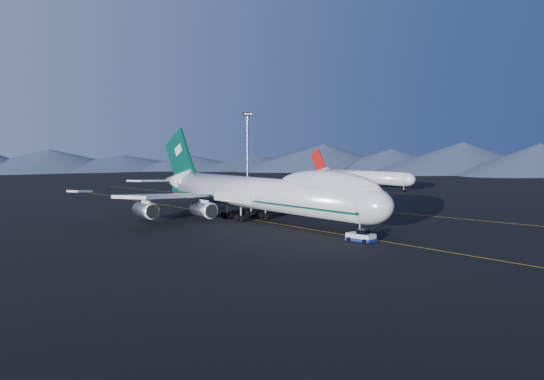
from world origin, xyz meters
TOP-DOWN VIEW (x-y plane):
  - ground at (0.00, 0.00)m, footprint 500.00×500.00m
  - taxiway_line_main at (0.00, 0.00)m, footprint 0.25×220.00m
  - taxiway_line_side at (30.00, 10.00)m, footprint 28.08×198.09m
  - mountain_ridge at (124.84, 10.92)m, footprint 374.91×567.11m
  - boeing_747 at (0.00, 0.03)m, footprint 59.62×72.43m
  - pushback_tug at (-3.00, -29.50)m, footprint 3.19×4.95m
  - second_jet at (78.00, 45.63)m, footprint 42.01×47.47m
  - service_van at (30.89, 2.29)m, footprint 4.28×4.74m
  - floodlight_mast at (52.01, 74.67)m, footprint 3.25×2.43m

SIDE VIEW (x-z plane):
  - ground at x=0.00m, z-range 0.00..0.00m
  - taxiway_line_main at x=0.00m, z-range 0.01..0.01m
  - taxiway_line_side at x=30.00m, z-range 0.01..0.01m
  - service_van at x=30.89m, z-range 0.00..1.22m
  - pushback_tug at x=-3.00m, z-range -0.38..1.66m
  - second_jet at x=78.00m, z-range -2.67..10.84m
  - boeing_747 at x=0.00m, z-range -3.87..15.50m
  - mountain_ridge at x=124.84m, z-range 0.00..12.00m
  - floodlight_mast at x=52.01m, z-range 0.18..26.45m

